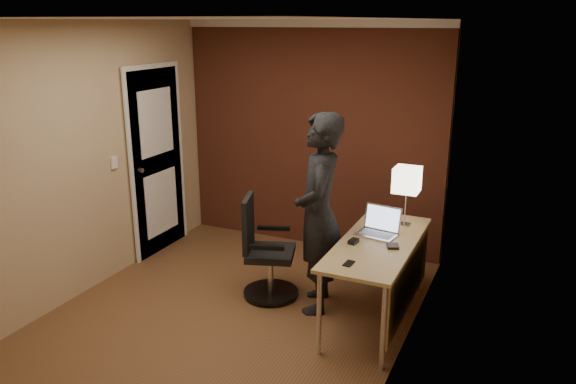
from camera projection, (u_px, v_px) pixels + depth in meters
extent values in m
plane|color=brown|center=(225.00, 319.00, 4.88)|extent=(4.00, 4.00, 0.00)
plane|color=white|center=(214.00, 19.00, 4.14)|extent=(4.00, 4.00, 0.00)
plane|color=tan|center=(313.00, 136.00, 6.25)|extent=(3.00, 0.00, 3.00)
plane|color=tan|center=(11.00, 282.00, 2.77)|extent=(3.00, 0.00, 3.00)
plane|color=tan|center=(78.00, 163.00, 5.10)|extent=(0.00, 4.00, 4.00)
plane|color=tan|center=(405.00, 205.00, 3.92)|extent=(0.00, 4.00, 4.00)
cube|color=brown|center=(312.00, 137.00, 6.23)|extent=(2.98, 0.06, 2.50)
cube|color=silver|center=(313.00, 23.00, 5.86)|extent=(3.00, 0.08, 0.08)
cube|color=silver|center=(66.00, 24.00, 4.73)|extent=(0.08, 4.00, 0.08)
cube|color=silver|center=(411.00, 25.00, 3.58)|extent=(0.08, 4.00, 0.08)
cube|color=silver|center=(157.00, 163.00, 6.12)|extent=(0.05, 0.82, 2.02)
cube|color=silver|center=(158.00, 163.00, 6.12)|extent=(0.02, 0.92, 2.12)
cylinder|color=silver|center=(141.00, 170.00, 5.82)|extent=(0.05, 0.05, 0.05)
cube|color=silver|center=(114.00, 163.00, 5.52)|extent=(0.02, 0.08, 0.12)
cube|color=tan|center=(378.00, 243.00, 4.67)|extent=(0.60, 1.50, 0.03)
cube|color=tan|center=(409.00, 280.00, 4.64)|extent=(0.02, 1.38, 0.54)
cylinder|color=silver|center=(319.00, 314.00, 4.27)|extent=(0.04, 0.04, 0.70)
cylinder|color=silver|center=(370.00, 249.00, 5.47)|extent=(0.04, 0.04, 0.70)
cylinder|color=silver|center=(383.00, 328.00, 4.07)|extent=(0.04, 0.04, 0.70)
cylinder|color=silver|center=(422.00, 258.00, 5.28)|extent=(0.04, 0.04, 0.70)
cube|color=silver|center=(404.00, 224.00, 5.03)|extent=(0.11, 0.11, 0.01)
cylinder|color=silver|center=(405.00, 208.00, 4.98)|extent=(0.01, 0.01, 0.30)
cube|color=white|center=(407.00, 180.00, 4.90)|extent=(0.22, 0.22, 0.22)
cube|color=silver|center=(377.00, 235.00, 4.79)|extent=(0.36, 0.28, 0.01)
cube|color=silver|center=(383.00, 218.00, 4.85)|extent=(0.33, 0.11, 0.22)
cube|color=#B2CCF2|center=(382.00, 218.00, 4.84)|extent=(0.30, 0.09, 0.19)
cube|color=gray|center=(376.00, 234.00, 4.78)|extent=(0.30, 0.17, 0.00)
cube|color=black|center=(353.00, 241.00, 4.62)|extent=(0.07, 0.11, 0.03)
cube|color=black|center=(349.00, 263.00, 4.23)|extent=(0.07, 0.12, 0.01)
cube|color=black|center=(393.00, 246.00, 4.53)|extent=(0.12, 0.14, 0.02)
cylinder|color=black|center=(271.00, 292.00, 5.29)|extent=(0.52, 0.52, 0.03)
cylinder|color=silver|center=(271.00, 273.00, 5.23)|extent=(0.06, 0.06, 0.39)
cube|color=black|center=(271.00, 253.00, 5.17)|extent=(0.53, 0.53, 0.06)
cube|color=black|center=(248.00, 223.00, 5.11)|extent=(0.16, 0.38, 0.51)
cube|color=black|center=(274.00, 228.00, 5.35)|extent=(0.31, 0.14, 0.04)
cube|color=black|center=(267.00, 247.00, 4.90)|extent=(0.31, 0.14, 0.04)
imported|color=black|center=(319.00, 214.00, 4.86)|extent=(0.60, 0.74, 1.77)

